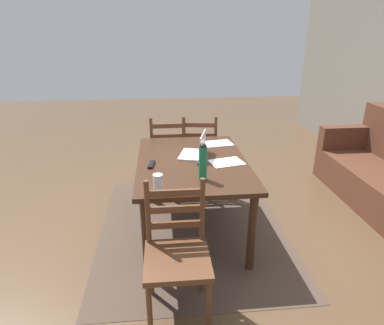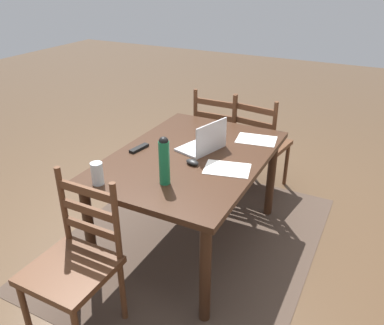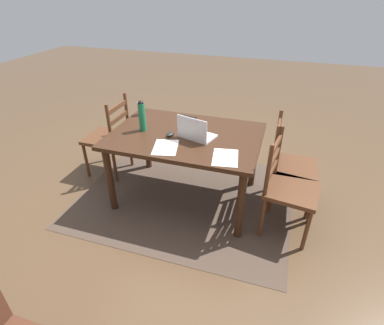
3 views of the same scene
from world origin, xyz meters
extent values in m
plane|color=brown|center=(0.00, 0.00, 0.00)|extent=(14.00, 14.00, 0.00)
cube|color=#47382D|center=(0.00, 0.00, 0.00)|extent=(2.22, 1.82, 0.01)
cube|color=#382114|center=(0.00, 0.00, 0.73)|extent=(1.45, 1.01, 0.04)
cylinder|color=#382114|center=(-0.64, -0.43, 0.35)|extent=(0.07, 0.07, 0.71)
cylinder|color=#382114|center=(0.64, -0.43, 0.35)|extent=(0.07, 0.07, 0.71)
cylinder|color=#382114|center=(-0.64, 0.43, 0.35)|extent=(0.07, 0.07, 0.71)
cylinder|color=#382114|center=(0.64, 0.43, 0.35)|extent=(0.07, 0.07, 0.71)
cube|color=#56331E|center=(-1.05, 0.20, 0.45)|extent=(0.50, 0.50, 0.04)
cylinder|color=#56331E|center=(-1.27, 0.04, 0.21)|extent=(0.04, 0.04, 0.43)
cylinder|color=#56331E|center=(-1.21, 0.42, 0.21)|extent=(0.04, 0.04, 0.43)
cylinder|color=#56331E|center=(-0.89, -0.01, 0.21)|extent=(0.04, 0.04, 0.43)
cylinder|color=#56331E|center=(-0.84, 0.36, 0.21)|extent=(0.04, 0.04, 0.43)
cylinder|color=#56331E|center=(-0.88, -0.01, 0.70)|extent=(0.04, 0.04, 0.50)
cylinder|color=#56331E|center=(-0.83, 0.36, 0.70)|extent=(0.04, 0.04, 0.50)
cube|color=#56331E|center=(-0.86, 0.17, 0.60)|extent=(0.08, 0.36, 0.05)
cube|color=#56331E|center=(-0.86, 0.17, 0.72)|extent=(0.08, 0.36, 0.05)
cube|color=#56331E|center=(-0.86, 0.17, 0.85)|extent=(0.08, 0.36, 0.05)
cube|color=#56331E|center=(1.05, -0.20, 0.45)|extent=(0.44, 0.44, 0.04)
cylinder|color=#56331E|center=(1.24, -0.01, 0.21)|extent=(0.04, 0.04, 0.43)
cylinder|color=#56331E|center=(1.24, -0.39, 0.21)|extent=(0.04, 0.04, 0.43)
cylinder|color=#56331E|center=(0.86, -0.01, 0.21)|extent=(0.04, 0.04, 0.43)
cylinder|color=#56331E|center=(0.86, -0.39, 0.21)|extent=(0.04, 0.04, 0.43)
cylinder|color=#56331E|center=(0.85, -0.01, 0.70)|extent=(0.04, 0.04, 0.50)
cylinder|color=#56331E|center=(0.85, -0.39, 0.70)|extent=(0.04, 0.04, 0.50)
cube|color=#56331E|center=(0.85, -0.20, 0.60)|extent=(0.03, 0.36, 0.05)
cube|color=#56331E|center=(0.85, -0.20, 0.72)|extent=(0.03, 0.36, 0.05)
cube|color=#56331E|center=(0.85, -0.20, 0.85)|extent=(0.03, 0.36, 0.05)
cube|color=#56331E|center=(-1.05, -0.20, 0.45)|extent=(0.44, 0.44, 0.04)
cylinder|color=#56331E|center=(-1.24, -0.39, 0.21)|extent=(0.04, 0.04, 0.43)
cylinder|color=#56331E|center=(-1.24, -0.01, 0.21)|extent=(0.04, 0.04, 0.43)
cylinder|color=#56331E|center=(-0.86, -0.39, 0.21)|extent=(0.04, 0.04, 0.43)
cylinder|color=#56331E|center=(-0.86, -0.01, 0.21)|extent=(0.04, 0.04, 0.43)
cylinder|color=#56331E|center=(-0.85, -0.39, 0.70)|extent=(0.04, 0.04, 0.50)
cylinder|color=#56331E|center=(-0.85, -0.01, 0.70)|extent=(0.04, 0.04, 0.50)
cube|color=#56331E|center=(-0.85, -0.20, 0.60)|extent=(0.03, 0.36, 0.05)
cube|color=#56331E|center=(-0.85, -0.20, 0.72)|extent=(0.03, 0.36, 0.05)
cube|color=#56331E|center=(-0.85, -0.20, 0.85)|extent=(0.03, 0.36, 0.05)
cube|color=#512D1E|center=(-0.32, 2.24, 0.20)|extent=(1.80, 0.80, 0.40)
cube|color=#512D1E|center=(-1.14, 2.24, 0.55)|extent=(0.16, 0.80, 0.30)
cube|color=silver|center=(-0.13, 0.01, 0.76)|extent=(0.37, 0.30, 0.02)
cube|color=silver|center=(-0.10, 0.11, 0.87)|extent=(0.31, 0.10, 0.21)
cube|color=#A5CCEA|center=(-0.10, 0.11, 0.87)|extent=(0.29, 0.09, 0.19)
cylinder|color=#197247|center=(0.43, 0.04, 0.89)|extent=(0.07, 0.07, 0.28)
sphere|color=black|center=(0.43, 0.04, 1.03)|extent=(0.06, 0.06, 0.06)
cylinder|color=silver|center=(0.62, -0.32, 0.82)|extent=(0.07, 0.07, 0.14)
ellipsoid|color=black|center=(0.13, 0.08, 0.76)|extent=(0.09, 0.11, 0.03)
cube|color=black|center=(0.09, -0.37, 0.76)|extent=(0.17, 0.07, 0.02)
cube|color=white|center=(-0.46, 0.33, 0.75)|extent=(0.25, 0.33, 0.00)
cube|color=white|center=(0.08, 0.31, 0.75)|extent=(0.27, 0.34, 0.00)
camera|label=1|loc=(2.85, -0.28, 1.87)|focal=30.76mm
camera|label=2|loc=(2.21, 1.14, 1.94)|focal=36.65mm
camera|label=3|loc=(-0.86, 2.49, 2.03)|focal=28.08mm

